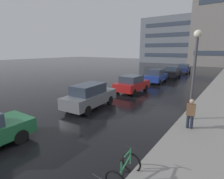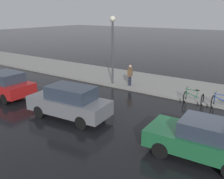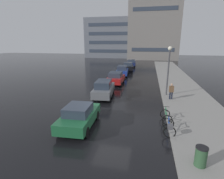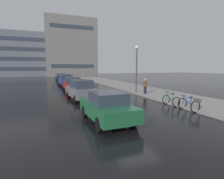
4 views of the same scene
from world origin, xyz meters
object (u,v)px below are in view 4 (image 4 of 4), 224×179
object	(u,v)px
bicycle_second	(171,100)
car_black	(64,78)
car_blue	(66,80)
car_navy	(61,77)
pedestrian	(145,86)
car_green	(107,107)
streetlamp	(137,61)
car_red	(72,84)
bicycle_nearest	(190,104)
car_grey	(81,90)

from	to	relation	value
bicycle_second	car_black	size ratio (longest dim) A/B	0.25
bicycle_second	car_blue	xyz separation A→B (m)	(-5.56, 16.31, 0.45)
car_navy	pedestrian	distance (m)	24.16
car_black	bicycle_second	bearing A→B (deg)	-76.37
car_green	pedestrian	distance (m)	9.32
bicycle_second	streetlamp	xyz separation A→B (m)	(0.53, 6.14, 2.95)
car_red	bicycle_second	bearing A→B (deg)	-61.71
car_navy	car_blue	bearing A→B (deg)	-91.11
bicycle_nearest	car_blue	world-z (taller)	car_blue
car_grey	car_navy	xyz separation A→B (m)	(0.28, 23.63, -0.08)
car_black	streetlamp	world-z (taller)	streetlamp
bicycle_second	car_black	world-z (taller)	car_black
car_red	car_black	bearing A→B (deg)	88.90
car_green	car_red	xyz separation A→B (m)	(0.02, 12.21, 0.06)
bicycle_nearest	car_green	size ratio (longest dim) A/B	0.36
car_navy	car_grey	bearing A→B (deg)	-90.67
car_blue	car_navy	size ratio (longest dim) A/B	0.96
car_red	streetlamp	distance (m)	7.71
bicycle_second	car_navy	bearing A→B (deg)	100.72
bicycle_second	car_navy	world-z (taller)	car_navy
car_green	bicycle_nearest	bearing A→B (deg)	2.05
car_green	car_navy	xyz separation A→B (m)	(0.19, 30.18, 0.02)
car_red	streetlamp	bearing A→B (deg)	-34.10
car_grey	streetlamp	size ratio (longest dim) A/B	0.89
car_black	pedestrian	world-z (taller)	pedestrian
bicycle_nearest	car_red	distance (m)	13.23
streetlamp	car_green	bearing A→B (deg)	-126.67
bicycle_second	pedestrian	xyz separation A→B (m)	(0.82, 4.83, 0.53)
car_green	car_grey	world-z (taller)	car_grey
bicycle_second	car_green	bearing A→B (deg)	-160.21
car_red	car_navy	bearing A→B (deg)	89.47
bicycle_nearest	car_navy	size ratio (longest dim) A/B	0.32
car_black	streetlamp	size ratio (longest dim) A/B	0.91
pedestrian	car_green	bearing A→B (deg)	-132.92
car_grey	car_blue	distance (m)	11.75
bicycle_second	car_blue	world-z (taller)	car_blue
bicycle_second	car_red	distance (m)	11.62
bicycle_second	car_navy	xyz separation A→B (m)	(-5.34, 28.19, 0.39)
car_grey	bicycle_nearest	bearing A→B (deg)	-48.43
car_green	car_blue	distance (m)	18.30
car_grey	streetlamp	distance (m)	6.81
car_grey	bicycle_second	bearing A→B (deg)	-39.08
bicycle_second	car_grey	world-z (taller)	car_grey
car_red	car_black	distance (m)	11.56
car_green	car_navy	bearing A→B (deg)	89.64
car_red	car_grey	bearing A→B (deg)	-91.12
car_red	car_blue	distance (m)	6.08
bicycle_nearest	car_green	distance (m)	5.56
bicycle_nearest	streetlamp	distance (m)	8.45
car_blue	streetlamp	distance (m)	12.11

